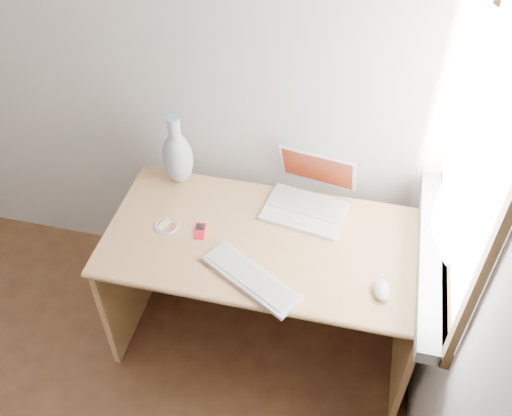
% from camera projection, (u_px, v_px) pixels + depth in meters
% --- Properties ---
extents(back_wall, '(3.50, 0.04, 2.60)m').
position_uv_depth(back_wall, '(54.00, 29.00, 2.43)').
color(back_wall, silver).
rests_on(back_wall, floor).
extents(window, '(0.11, 0.99, 1.10)m').
position_uv_depth(window, '(472.00, 155.00, 1.86)').
color(window, white).
rests_on(window, right_wall).
extents(desk, '(1.33, 0.67, 0.70)m').
position_uv_depth(desk, '(268.00, 257.00, 2.56)').
color(desk, tan).
rests_on(desk, floor).
extents(laptop, '(0.38, 0.34, 0.23)m').
position_uv_depth(laptop, '(307.00, 197.00, 2.48)').
color(laptop, white).
rests_on(laptop, desk).
extents(external_keyboard, '(0.43, 0.32, 0.02)m').
position_uv_depth(external_keyboard, '(251.00, 278.00, 2.21)').
color(external_keyboard, white).
rests_on(external_keyboard, desk).
extents(mouse, '(0.08, 0.12, 0.04)m').
position_uv_depth(mouse, '(382.00, 290.00, 2.16)').
color(mouse, white).
rests_on(mouse, desk).
extents(ipod, '(0.05, 0.10, 0.01)m').
position_uv_depth(ipod, '(200.00, 231.00, 2.40)').
color(ipod, red).
rests_on(ipod, desk).
extents(cable_coil, '(0.12, 0.12, 0.01)m').
position_uv_depth(cable_coil, '(167.00, 226.00, 2.42)').
color(cable_coil, white).
rests_on(cable_coil, desk).
extents(remote, '(0.06, 0.08, 0.01)m').
position_uv_depth(remote, '(163.00, 224.00, 2.43)').
color(remote, white).
rests_on(remote, desk).
extents(vase, '(0.14, 0.14, 0.35)m').
position_uv_depth(vase, '(177.00, 156.00, 2.54)').
color(vase, '#B0C0CB').
rests_on(vase, desk).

